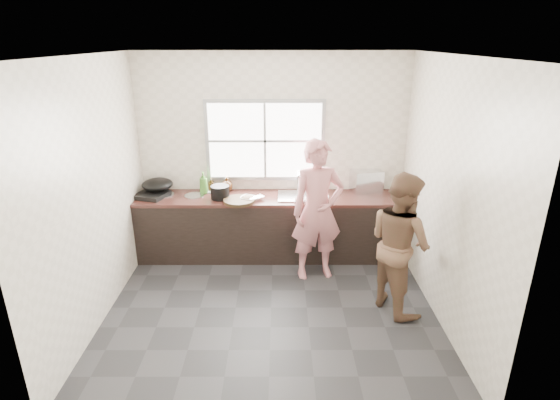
{
  "coord_description": "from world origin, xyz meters",
  "views": [
    {
      "loc": [
        0.09,
        -4.17,
        2.85
      ],
      "look_at": [
        0.1,
        0.65,
        1.05
      ],
      "focal_mm": 28.0,
      "sensor_mm": 36.0,
      "label": 1
    }
  ],
  "objects_px": {
    "glass_jar": "(222,191)",
    "woman": "(317,215)",
    "person_side": "(400,243)",
    "black_pot": "(220,192)",
    "cutting_board": "(239,201)",
    "pot_lid_right": "(194,196)",
    "bottle_green": "(203,183)",
    "burner": "(152,195)",
    "dish_rack": "(366,181)",
    "plate_food": "(211,190)",
    "wok": "(157,184)",
    "pot_lid_left": "(164,195)",
    "bowl_held": "(300,200)",
    "bottle_brown_short": "(227,184)",
    "bowl_mince": "(248,198)",
    "bottle_brown_tall": "(211,185)",
    "bowl_crabs": "(320,199)"
  },
  "relations": [
    {
      "from": "bowl_mince",
      "to": "burner",
      "type": "bearing_deg",
      "value": 174.21
    },
    {
      "from": "woman",
      "to": "plate_food",
      "type": "distance_m",
      "value": 1.62
    },
    {
      "from": "cutting_board",
      "to": "bottle_brown_short",
      "type": "relative_size",
      "value": 2.16
    },
    {
      "from": "wok",
      "to": "glass_jar",
      "type": "bearing_deg",
      "value": -0.2
    },
    {
      "from": "dish_rack",
      "to": "glass_jar",
      "type": "bearing_deg",
      "value": 171.11
    },
    {
      "from": "woman",
      "to": "bottle_green",
      "type": "bearing_deg",
      "value": 143.43
    },
    {
      "from": "bowl_held",
      "to": "plate_food",
      "type": "distance_m",
      "value": 1.3
    },
    {
      "from": "bowl_held",
      "to": "bottle_brown_short",
      "type": "bearing_deg",
      "value": 156.08
    },
    {
      "from": "woman",
      "to": "pot_lid_right",
      "type": "relative_size",
      "value": 6.25
    },
    {
      "from": "cutting_board",
      "to": "wok",
      "type": "distance_m",
      "value": 1.17
    },
    {
      "from": "person_side",
      "to": "black_pot",
      "type": "height_order",
      "value": "person_side"
    },
    {
      "from": "woman",
      "to": "pot_lid_right",
      "type": "height_order",
      "value": "woman"
    },
    {
      "from": "glass_jar",
      "to": "woman",
      "type": "bearing_deg",
      "value": -27.95
    },
    {
      "from": "bowl_held",
      "to": "plate_food",
      "type": "relative_size",
      "value": 0.84
    },
    {
      "from": "bowl_crabs",
      "to": "dish_rack",
      "type": "distance_m",
      "value": 0.79
    },
    {
      "from": "cutting_board",
      "to": "dish_rack",
      "type": "distance_m",
      "value": 1.77
    },
    {
      "from": "bowl_held",
      "to": "black_pot",
      "type": "relative_size",
      "value": 0.79
    },
    {
      "from": "burner",
      "to": "dish_rack",
      "type": "height_order",
      "value": "dish_rack"
    },
    {
      "from": "pot_lid_left",
      "to": "bottle_brown_tall",
      "type": "bearing_deg",
      "value": 15.01
    },
    {
      "from": "cutting_board",
      "to": "bottle_green",
      "type": "bearing_deg",
      "value": 145.77
    },
    {
      "from": "burner",
      "to": "glass_jar",
      "type": "bearing_deg",
      "value": 6.75
    },
    {
      "from": "glass_jar",
      "to": "pot_lid_right",
      "type": "height_order",
      "value": "glass_jar"
    },
    {
      "from": "black_pot",
      "to": "bottle_green",
      "type": "height_order",
      "value": "bottle_green"
    },
    {
      "from": "bowl_mince",
      "to": "wok",
      "type": "relative_size",
      "value": 0.49
    },
    {
      "from": "bowl_crabs",
      "to": "glass_jar",
      "type": "relative_size",
      "value": 2.14
    },
    {
      "from": "plate_food",
      "to": "dish_rack",
      "type": "xyz_separation_m",
      "value": [
        2.14,
        -0.0,
        0.14
      ]
    },
    {
      "from": "wok",
      "to": "dish_rack",
      "type": "height_order",
      "value": "dish_rack"
    },
    {
      "from": "woman",
      "to": "bowl_held",
      "type": "relative_size",
      "value": 8.6
    },
    {
      "from": "bowl_crabs",
      "to": "pot_lid_left",
      "type": "xyz_separation_m",
      "value": [
        -2.08,
        0.25,
        -0.02
      ]
    },
    {
      "from": "person_side",
      "to": "black_pot",
      "type": "bearing_deg",
      "value": 35.59
    },
    {
      "from": "cutting_board",
      "to": "wok",
      "type": "relative_size",
      "value": 0.99
    },
    {
      "from": "bottle_brown_short",
      "to": "glass_jar",
      "type": "height_order",
      "value": "bottle_brown_short"
    },
    {
      "from": "plate_food",
      "to": "dish_rack",
      "type": "distance_m",
      "value": 2.15
    },
    {
      "from": "cutting_board",
      "to": "bottle_green",
      "type": "relative_size",
      "value": 1.35
    },
    {
      "from": "bottle_green",
      "to": "person_side",
      "type": "bearing_deg",
      "value": -30.72
    },
    {
      "from": "wok",
      "to": "black_pot",
      "type": "bearing_deg",
      "value": -11.5
    },
    {
      "from": "cutting_board",
      "to": "pot_lid_right",
      "type": "height_order",
      "value": "cutting_board"
    },
    {
      "from": "bottle_brown_short",
      "to": "bowl_held",
      "type": "bearing_deg",
      "value": -23.92
    },
    {
      "from": "wok",
      "to": "bottle_brown_tall",
      "type": "bearing_deg",
      "value": 10.11
    },
    {
      "from": "wok",
      "to": "pot_lid_left",
      "type": "relative_size",
      "value": 1.46
    },
    {
      "from": "bowl_crabs",
      "to": "bottle_brown_tall",
      "type": "bearing_deg",
      "value": 164.16
    },
    {
      "from": "bottle_brown_tall",
      "to": "bottle_brown_short",
      "type": "relative_size",
      "value": 0.91
    },
    {
      "from": "black_pot",
      "to": "bowl_mince",
      "type": "bearing_deg",
      "value": -10.33
    },
    {
      "from": "cutting_board",
      "to": "bowl_crabs",
      "type": "height_order",
      "value": "bowl_crabs"
    },
    {
      "from": "cutting_board",
      "to": "bottle_brown_short",
      "type": "bearing_deg",
      "value": 114.72
    },
    {
      "from": "cutting_board",
      "to": "burner",
      "type": "height_order",
      "value": "burner"
    },
    {
      "from": "bottle_green",
      "to": "bowl_mince",
      "type": "bearing_deg",
      "value": -23.77
    },
    {
      "from": "person_side",
      "to": "burner",
      "type": "height_order",
      "value": "person_side"
    },
    {
      "from": "bottle_green",
      "to": "pot_lid_right",
      "type": "bearing_deg",
      "value": -134.87
    },
    {
      "from": "woman",
      "to": "bottle_brown_tall",
      "type": "relative_size",
      "value": 9.6
    }
  ]
}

